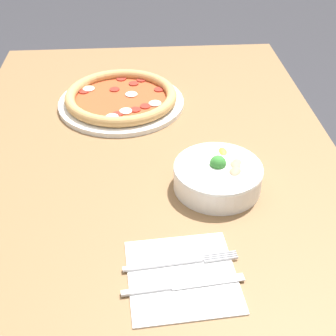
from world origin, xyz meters
TOP-DOWN VIEW (x-y plane):
  - ground_plane at (0.00, 0.00)m, footprint 8.00×8.00m
  - dining_table at (0.00, 0.00)m, footprint 1.13×0.84m
  - pizza at (-0.19, -0.06)m, footprint 0.32×0.32m
  - bowl at (0.17, 0.13)m, footprint 0.17×0.17m
  - napkin at (0.39, 0.04)m, footprint 0.18×0.18m
  - fork at (0.36, 0.04)m, footprint 0.03×0.19m
  - knife at (0.41, 0.03)m, footprint 0.03×0.19m

SIDE VIEW (x-z plane):
  - ground_plane at x=0.00m, z-range 0.00..0.00m
  - dining_table at x=0.00m, z-range 0.26..0.99m
  - napkin at x=0.39m, z-range 0.74..0.74m
  - knife at x=0.41m, z-range 0.74..0.75m
  - fork at x=0.36m, z-range 0.74..0.75m
  - pizza at x=-0.19m, z-range 0.74..0.77m
  - bowl at x=0.17m, z-range 0.73..0.80m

